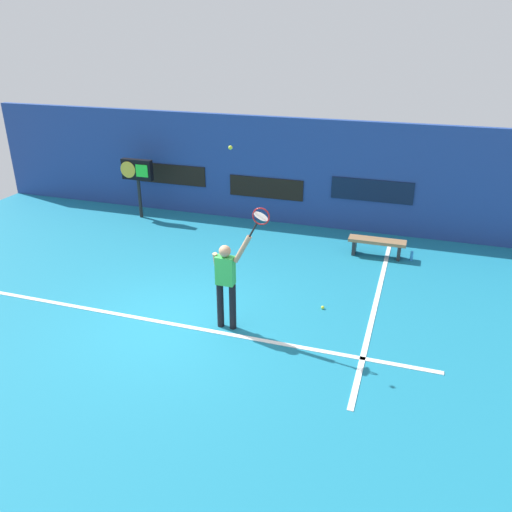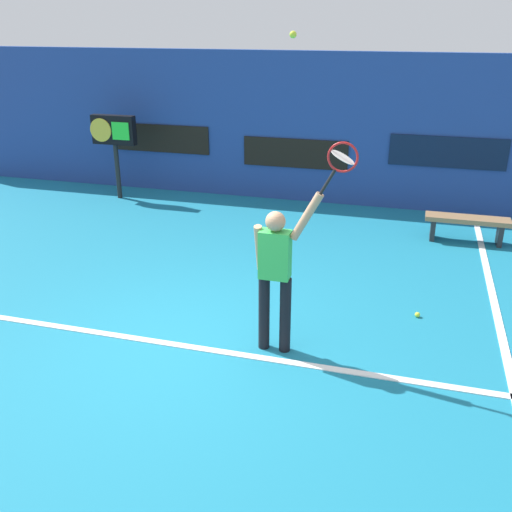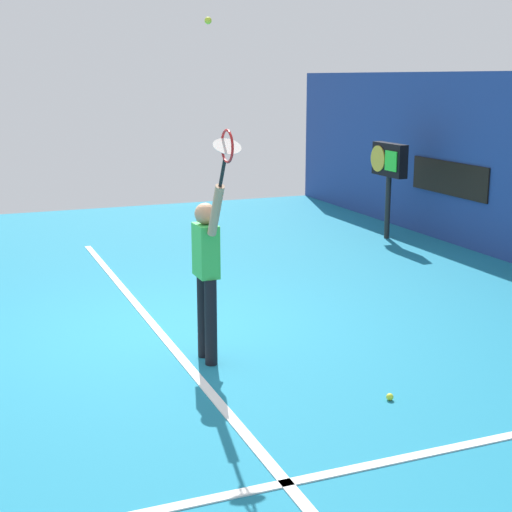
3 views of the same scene
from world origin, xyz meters
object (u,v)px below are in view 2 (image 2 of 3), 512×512
object	(u,v)px
tennis_racket	(341,160)
spare_ball	(417,315)
tennis_ball	(293,35)
tennis_player	(276,270)
scoreboard_clock	(114,134)
court_bench	(467,223)

from	to	relation	value
tennis_racket	spare_ball	bearing A→B (deg)	52.93
tennis_ball	spare_ball	distance (m)	3.92
tennis_player	tennis_ball	size ratio (longest dim) A/B	28.58
tennis_player	tennis_racket	bearing A→B (deg)	-0.37
tennis_player	tennis_racket	distance (m)	1.43
tennis_player	spare_ball	size ratio (longest dim) A/B	28.58
scoreboard_clock	spare_ball	distance (m)	7.52
tennis_player	tennis_racket	size ratio (longest dim) A/B	3.17
tennis_racket	spare_ball	world-z (taller)	tennis_racket
tennis_racket	scoreboard_clock	xyz separation A→B (m)	(-5.39, 5.06, -0.91)
scoreboard_clock	spare_ball	xyz separation A→B (m)	(6.34, -3.81, -1.34)
tennis_racket	tennis_player	bearing A→B (deg)	179.63
tennis_ball	scoreboard_clock	xyz separation A→B (m)	(-4.87, 5.05, -2.07)
tennis_player	tennis_ball	xyz separation A→B (m)	(0.13, 0.01, 2.44)
tennis_ball	court_bench	world-z (taller)	tennis_ball
tennis_player	tennis_ball	distance (m)	2.44
tennis_ball	court_bench	size ratio (longest dim) A/B	0.05
tennis_ball	court_bench	bearing A→B (deg)	62.81
tennis_player	tennis_racket	xyz separation A→B (m)	(0.65, -0.00, 1.28)
tennis_racket	tennis_ball	world-z (taller)	tennis_ball
scoreboard_clock	tennis_player	bearing A→B (deg)	-46.87
tennis_racket	tennis_ball	size ratio (longest dim) A/B	9.02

